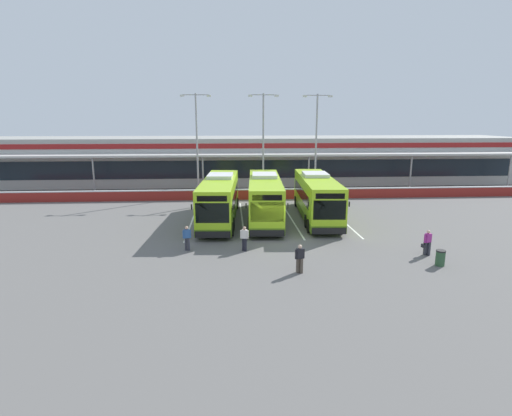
% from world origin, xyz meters
% --- Properties ---
extents(ground_plane, '(200.00, 200.00, 0.00)m').
position_xyz_m(ground_plane, '(0.00, 0.00, 0.00)').
color(ground_plane, '#605E5B').
extents(terminal_building, '(70.00, 13.00, 6.00)m').
position_xyz_m(terminal_building, '(-0.00, 26.91, 3.01)').
color(terminal_building, '#B7B7B2').
rests_on(terminal_building, ground).
extents(red_barrier_wall, '(60.00, 0.40, 1.10)m').
position_xyz_m(red_barrier_wall, '(0.00, 14.50, 0.56)').
color(red_barrier_wall, maroon).
rests_on(red_barrier_wall, ground).
extents(coach_bus_leftmost, '(3.50, 12.28, 3.78)m').
position_xyz_m(coach_bus_leftmost, '(-3.96, 5.59, 1.79)').
color(coach_bus_leftmost, '#9ED11E').
rests_on(coach_bus_leftmost, ground).
extents(coach_bus_left_centre, '(3.50, 12.28, 3.78)m').
position_xyz_m(coach_bus_left_centre, '(-0.19, 5.69, 1.79)').
color(coach_bus_left_centre, '#9ED11E').
rests_on(coach_bus_left_centre, ground).
extents(coach_bus_centre, '(3.50, 12.28, 3.78)m').
position_xyz_m(coach_bus_centre, '(4.25, 5.96, 1.79)').
color(coach_bus_centre, '#9ED11E').
rests_on(coach_bus_centre, ground).
extents(bay_stripe_far_west, '(0.14, 13.00, 0.01)m').
position_xyz_m(bay_stripe_far_west, '(-6.30, 6.00, 0.00)').
color(bay_stripe_far_west, silver).
rests_on(bay_stripe_far_west, ground).
extents(bay_stripe_west, '(0.14, 13.00, 0.01)m').
position_xyz_m(bay_stripe_west, '(-2.10, 6.00, 0.00)').
color(bay_stripe_west, silver).
rests_on(bay_stripe_west, ground).
extents(bay_stripe_mid_west, '(0.14, 13.00, 0.01)m').
position_xyz_m(bay_stripe_mid_west, '(2.10, 6.00, 0.00)').
color(bay_stripe_mid_west, silver).
rests_on(bay_stripe_mid_west, ground).
extents(bay_stripe_centre, '(0.14, 13.00, 0.01)m').
position_xyz_m(bay_stripe_centre, '(6.30, 6.00, 0.00)').
color(bay_stripe_centre, silver).
rests_on(bay_stripe_centre, ground).
extents(pedestrian_with_handbag, '(0.65, 0.37, 1.62)m').
position_xyz_m(pedestrian_with_handbag, '(9.09, -4.06, 0.86)').
color(pedestrian_with_handbag, '#33333D').
rests_on(pedestrian_with_handbag, ground).
extents(pedestrian_in_dark_coat, '(0.54, 0.35, 1.62)m').
position_xyz_m(pedestrian_in_dark_coat, '(-2.21, -2.46, 0.87)').
color(pedestrian_in_dark_coat, black).
rests_on(pedestrian_in_dark_coat, ground).
extents(pedestrian_child, '(0.54, 0.29, 1.62)m').
position_xyz_m(pedestrian_child, '(0.67, -6.45, 0.87)').
color(pedestrian_child, '#4C4238').
rests_on(pedestrian_child, ground).
extents(pedestrian_near_bin, '(0.54, 0.29, 1.62)m').
position_xyz_m(pedestrian_near_bin, '(-5.90, -2.14, 0.87)').
color(pedestrian_near_bin, '#33333D').
rests_on(pedestrian_near_bin, ground).
extents(lamp_post_west, '(3.24, 0.28, 11.00)m').
position_xyz_m(lamp_post_west, '(-6.60, 17.08, 6.29)').
color(lamp_post_west, '#9E9EA3').
rests_on(lamp_post_west, ground).
extents(lamp_post_centre, '(3.24, 0.28, 11.00)m').
position_xyz_m(lamp_post_centre, '(0.59, 16.67, 6.29)').
color(lamp_post_centre, '#9E9EA3').
rests_on(lamp_post_centre, ground).
extents(lamp_post_east, '(3.24, 0.28, 11.00)m').
position_xyz_m(lamp_post_east, '(6.51, 17.13, 6.29)').
color(lamp_post_east, '#9E9EA3').
rests_on(lamp_post_east, ground).
extents(litter_bin, '(0.54, 0.54, 0.93)m').
position_xyz_m(litter_bin, '(8.98, -5.89, 0.47)').
color(litter_bin, '#2D5133').
rests_on(litter_bin, ground).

